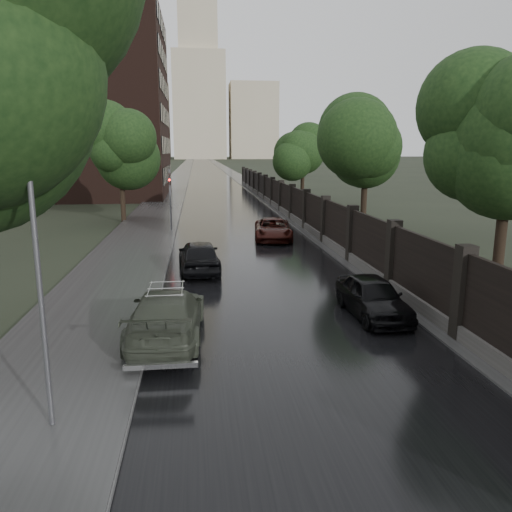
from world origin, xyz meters
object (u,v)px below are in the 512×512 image
at_px(lamp_post, 40,296).
at_px(car_right_far, 273,229).
at_px(hatchback_left, 199,256).
at_px(tree_right_a, 509,158).
at_px(volga_sedan, 167,314).
at_px(tree_right_b, 366,154).
at_px(car_right_near, 373,297).
at_px(tree_right_c, 303,153).
at_px(tree_left_far, 120,149).
at_px(traffic_light, 170,195).

height_order(lamp_post, car_right_far, lamp_post).
relative_size(lamp_post, hatchback_left, 1.22).
xyz_separation_m(tree_right_a, lamp_post, (-12.90, -6.50, -2.28)).
bearing_deg(car_right_far, tree_right_a, -61.28).
height_order(volga_sedan, hatchback_left, hatchback_left).
distance_m(tree_right_b, car_right_near, 16.06).
bearing_deg(tree_right_c, lamp_post, -108.52).
xyz_separation_m(tree_right_c, volga_sedan, (-11.01, -33.92, -4.25)).
bearing_deg(tree_right_a, lamp_post, -153.26).
xyz_separation_m(lamp_post, hatchback_left, (2.83, 12.32, -1.96)).
height_order(volga_sedan, car_right_far, volga_sedan).
relative_size(volga_sedan, car_right_far, 1.06).
bearing_deg(tree_right_b, tree_right_a, -90.00).
bearing_deg(tree_left_far, volga_sedan, -79.37).
relative_size(traffic_light, car_right_near, 1.05).
bearing_deg(volga_sedan, tree_left_far, -76.58).
relative_size(tree_right_b, volga_sedan, 1.45).
distance_m(tree_right_a, tree_right_b, 14.00).
bearing_deg(tree_right_b, lamp_post, -122.18).
distance_m(tree_left_far, car_right_far, 13.89).
bearing_deg(tree_right_c, volga_sedan, -107.98).
bearing_deg(hatchback_left, traffic_light, -84.56).
bearing_deg(tree_left_far, tree_right_b, -27.30).
bearing_deg(tree_right_c, car_right_near, -98.04).
distance_m(tree_right_b, car_right_far, 7.16).
bearing_deg(lamp_post, car_right_far, 69.99).
distance_m(lamp_post, traffic_light, 23.52).
bearing_deg(car_right_far, car_right_near, -80.09).
distance_m(lamp_post, hatchback_left, 12.79).
bearing_deg(tree_right_a, traffic_light, 124.77).
relative_size(tree_left_far, tree_right_c, 1.05).
height_order(tree_right_c, hatchback_left, tree_right_c).
distance_m(tree_right_c, car_right_near, 33.37).
bearing_deg(volga_sedan, hatchback_left, -94.18).
height_order(tree_right_a, car_right_near, tree_right_a).
relative_size(tree_right_a, lamp_post, 1.37).
relative_size(traffic_light, hatchback_left, 0.95).
distance_m(tree_right_a, traffic_light, 20.85).
bearing_deg(tree_right_b, car_right_near, -107.41).
relative_size(volga_sedan, hatchback_left, 1.16).
height_order(tree_right_c, volga_sedan, tree_right_c).
distance_m(tree_left_far, tree_right_b, 17.45).
distance_m(tree_right_c, lamp_post, 40.67).
bearing_deg(volga_sedan, tree_right_b, -121.88).
bearing_deg(lamp_post, traffic_light, 87.32).
xyz_separation_m(tree_left_far, lamp_post, (2.60, -28.50, -2.57)).
xyz_separation_m(tree_right_a, car_right_far, (-5.68, 13.33, -4.31)).
relative_size(tree_right_c, car_right_near, 1.84).
bearing_deg(tree_right_b, volga_sedan, -124.67).
distance_m(tree_right_a, hatchback_left, 12.37).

